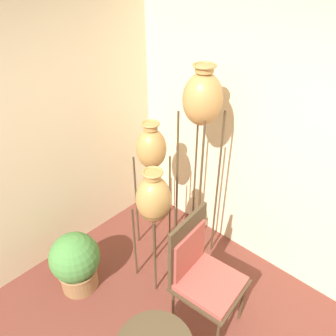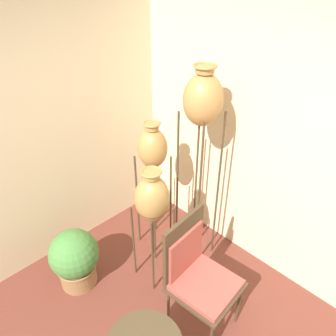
# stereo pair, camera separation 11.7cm
# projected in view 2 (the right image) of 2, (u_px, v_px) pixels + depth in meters

# --- Properties ---
(wall_right) EXTENTS (0.06, 7.91, 2.70)m
(wall_right) POSITION_uv_depth(u_px,v_px,m) (321.00, 163.00, 2.60)
(wall_right) COLOR beige
(wall_right) RESTS_ON ground_plane
(vase_stand_tall) EXTENTS (0.33, 0.33, 2.03)m
(vase_stand_tall) POSITION_uv_depth(u_px,v_px,m) (203.00, 104.00, 2.67)
(vase_stand_tall) COLOR #473823
(vase_stand_tall) RESTS_ON ground_plane
(vase_stand_medium) EXTENTS (0.29, 0.29, 1.47)m
(vase_stand_medium) POSITION_uv_depth(u_px,v_px,m) (153.00, 150.00, 3.10)
(vase_stand_medium) COLOR #473823
(vase_stand_medium) RESTS_ON ground_plane
(vase_stand_short) EXTENTS (0.31, 0.31, 1.25)m
(vase_stand_short) POSITION_uv_depth(u_px,v_px,m) (152.00, 200.00, 2.84)
(vase_stand_short) COLOR #473823
(vase_stand_short) RESTS_ON ground_plane
(chair) EXTENTS (0.54, 0.54, 1.09)m
(chair) POSITION_uv_depth(u_px,v_px,m) (197.00, 271.00, 2.61)
(chair) COLOR #473823
(chair) RESTS_ON ground_plane
(potted_plant) EXTENTS (0.46, 0.46, 0.62)m
(potted_plant) POSITION_uv_depth(u_px,v_px,m) (75.00, 258.00, 3.09)
(potted_plant) COLOR olive
(potted_plant) RESTS_ON ground_plane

